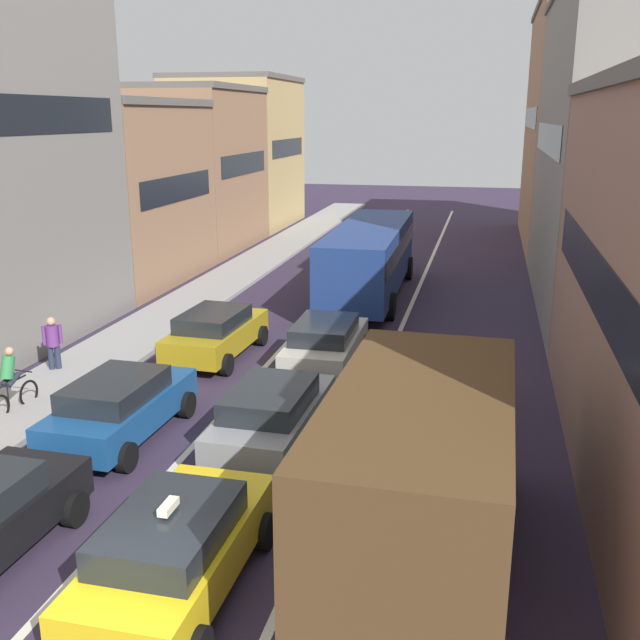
% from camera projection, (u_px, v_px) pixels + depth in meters
% --- Properties ---
extents(sidewalk_left, '(2.60, 64.00, 0.14)m').
position_uv_depth(sidewalk_left, '(204.00, 294.00, 29.70)').
color(sidewalk_left, '#9D9D9D').
rests_on(sidewalk_left, ground).
extents(lane_stripe_left, '(0.16, 60.00, 0.01)m').
position_uv_depth(lane_stripe_left, '(324.00, 303.00, 28.63)').
color(lane_stripe_left, silver).
rests_on(lane_stripe_left, ground).
extents(lane_stripe_right, '(0.16, 60.00, 0.01)m').
position_uv_depth(lane_stripe_right, '(410.00, 308.00, 27.90)').
color(lane_stripe_right, silver).
rests_on(lane_stripe_right, ground).
extents(building_row_left, '(7.20, 43.90, 13.24)m').
position_uv_depth(building_row_left, '(80.00, 160.00, 29.74)').
color(building_row_left, '#9E7556').
rests_on(building_row_left, ground).
extents(building_row_right, '(7.20, 43.90, 12.97)m').
position_uv_depth(building_row_right, '(635.00, 154.00, 28.62)').
color(building_row_right, '#9E7556').
rests_on(building_row_right, ground).
extents(removalist_box_truck, '(2.84, 7.75, 3.58)m').
position_uv_depth(removalist_box_truck, '(424.00, 471.00, 10.90)').
color(removalist_box_truck, '#1E5933').
rests_on(removalist_box_truck, ground).
extents(taxi_centre_lane_front, '(2.09, 4.32, 1.66)m').
position_uv_depth(taxi_centre_lane_front, '(176.00, 549.00, 10.99)').
color(taxi_centre_lane_front, yellow).
rests_on(taxi_centre_lane_front, ground).
extents(sedan_centre_lane_second, '(2.14, 4.34, 1.49)m').
position_uv_depth(sedan_centre_lane_second, '(272.00, 415.00, 15.92)').
color(sedan_centre_lane_second, gray).
rests_on(sedan_centre_lane_second, ground).
extents(wagon_left_lane_second, '(2.17, 4.35, 1.49)m').
position_uv_depth(wagon_left_lane_second, '(120.00, 406.00, 16.42)').
color(wagon_left_lane_second, '#194C8C').
rests_on(wagon_left_lane_second, ground).
extents(hatchback_centre_lane_third, '(2.10, 4.32, 1.49)m').
position_uv_depth(hatchback_centre_lane_third, '(326.00, 343.00, 20.90)').
color(hatchback_centre_lane_third, beige).
rests_on(hatchback_centre_lane_third, ground).
extents(sedan_left_lane_third, '(2.21, 4.37, 1.49)m').
position_uv_depth(sedan_left_lane_third, '(216.00, 332.00, 21.99)').
color(sedan_left_lane_third, '#B29319').
rests_on(sedan_left_lane_third, ground).
extents(sedan_right_lane_behind_truck, '(2.26, 4.40, 1.49)m').
position_uv_depth(sedan_right_lane_behind_truck, '(433.00, 383.00, 17.79)').
color(sedan_right_lane_behind_truck, '#759EB7').
rests_on(sedan_right_lane_behind_truck, ground).
extents(bus_mid_queue_primary, '(2.94, 10.54, 2.90)m').
position_uv_depth(bus_mid_queue_primary, '(369.00, 255.00, 29.02)').
color(bus_mid_queue_primary, navy).
rests_on(bus_mid_queue_primary, ground).
extents(cyclist_on_sidewalk, '(0.50, 1.73, 1.72)m').
position_uv_depth(cyclist_on_sidewalk, '(11.00, 382.00, 17.75)').
color(cyclist_on_sidewalk, black).
rests_on(cyclist_on_sidewalk, ground).
extents(pedestrian_mid_sidewalk, '(0.48, 0.34, 1.66)m').
position_uv_depth(pedestrian_mid_sidewalk, '(53.00, 342.00, 20.57)').
color(pedestrian_mid_sidewalk, '#262D47').
rests_on(pedestrian_mid_sidewalk, ground).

